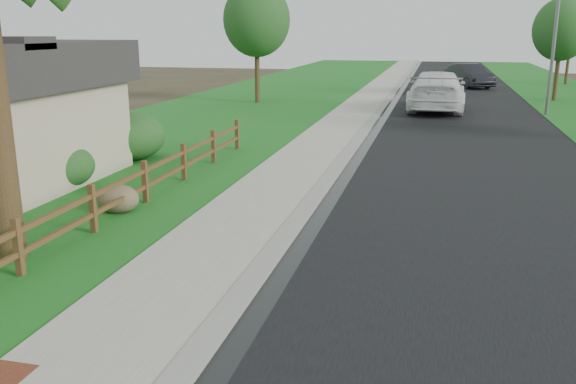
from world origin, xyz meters
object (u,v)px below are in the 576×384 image
(ranch_fence, at_px, (121,192))
(dark_car_mid, at_px, (435,80))
(white_suv, at_px, (437,91))
(streetlight, at_px, (553,17))

(ranch_fence, height_order, dark_car_mid, dark_car_mid)
(ranch_fence, height_order, white_suv, white_suv)
(white_suv, height_order, dark_car_mid, white_suv)
(white_suv, bearing_deg, ranch_fence, 73.35)
(ranch_fence, xyz_separation_m, white_suv, (6.85, 21.39, 0.43))
(ranch_fence, height_order, streetlight, streetlight)
(white_suv, height_order, streetlight, streetlight)
(ranch_fence, relative_size, dark_car_mid, 3.81)
(ranch_fence, distance_m, streetlight, 24.49)
(dark_car_mid, bearing_deg, streetlight, 128.90)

